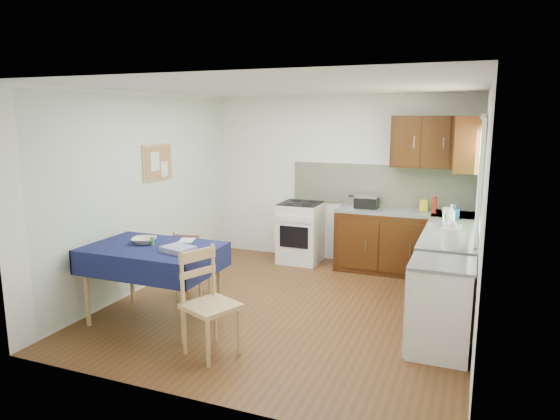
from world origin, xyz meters
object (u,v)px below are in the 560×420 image
at_px(dining_table, 153,256).
at_px(kettle, 450,236).
at_px(chair_near, 208,299).
at_px(chair_far, 191,263).
at_px(dish_rack, 445,226).
at_px(sandwich_press, 367,202).
at_px(toaster, 355,202).

distance_m(dining_table, kettle, 3.07).
distance_m(dining_table, chair_near, 1.03).
xyz_separation_m(dining_table, kettle, (2.95, 0.82, 0.29)).
bearing_deg(chair_far, dish_rack, -166.72).
height_order(chair_near, sandwich_press, sandwich_press).
height_order(chair_near, kettle, kettle).
xyz_separation_m(dining_table, dish_rack, (2.84, 1.81, 0.19)).
distance_m(toaster, kettle, 2.31).
bearing_deg(chair_far, chair_near, 120.01).
xyz_separation_m(dining_table, chair_near, (0.91, -0.43, -0.21)).
xyz_separation_m(chair_far, toaster, (1.55, 1.93, 0.53)).
distance_m(dining_table, toaster, 3.10).
distance_m(chair_near, dish_rack, 2.98).
bearing_deg(sandwich_press, toaster, -166.31).
xyz_separation_m(chair_far, kettle, (2.94, 0.08, 0.58)).
relative_size(chair_near, toaster, 4.25).
xyz_separation_m(dish_rack, kettle, (0.11, -0.99, 0.11)).
bearing_deg(sandwich_press, chair_near, -112.84).
distance_m(sandwich_press, kettle, 2.27).
distance_m(chair_far, sandwich_press, 2.67).
height_order(dining_table, toaster, toaster).
height_order(sandwich_press, dish_rack, dish_rack).
distance_m(dining_table, sandwich_press, 3.23).
height_order(sandwich_press, kettle, kettle).
bearing_deg(toaster, kettle, -57.84).
distance_m(chair_far, dish_rack, 3.06).
height_order(dining_table, chair_far, chair_far).
bearing_deg(dish_rack, chair_far, -178.61).
bearing_deg(chair_near, dish_rack, -17.78).
xyz_separation_m(chair_near, dish_rack, (1.93, 2.24, 0.40)).
height_order(dining_table, kettle, kettle).
bearing_deg(kettle, toaster, 126.99).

